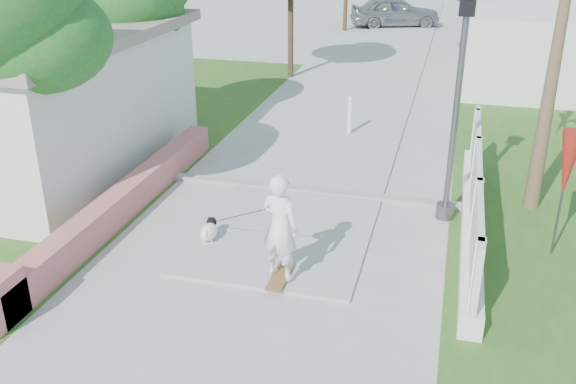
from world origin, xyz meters
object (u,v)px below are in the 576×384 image
(patio_umbrella, at_px, (568,166))
(skateboarder, at_px, (248,219))
(dog, at_px, (209,230))
(bollard, at_px, (350,115))
(street_lamp, at_px, (457,99))
(parked_car, at_px, (395,11))

(patio_umbrella, xyz_separation_m, skateboarder, (-5.12, -1.68, -0.84))
(patio_umbrella, relative_size, dog, 3.62)
(patio_umbrella, bearing_deg, bollard, 129.91)
(street_lamp, height_order, skateboarder, street_lamp)
(street_lamp, relative_size, parked_car, 0.98)
(dog, distance_m, parked_car, 24.45)
(patio_umbrella, height_order, dog, patio_umbrella)
(skateboarder, bearing_deg, dog, -12.46)
(parked_car, bearing_deg, street_lamp, 169.73)
(street_lamp, relative_size, skateboarder, 2.23)
(dog, bearing_deg, street_lamp, 19.70)
(street_lamp, xyz_separation_m, dog, (-4.15, -2.14, -2.19))
(street_lamp, bearing_deg, bollard, 120.96)
(bollard, bearing_deg, dog, -102.28)
(patio_umbrella, distance_m, parked_car, 23.92)
(bollard, xyz_separation_m, parked_car, (-0.72, 17.80, 0.19))
(patio_umbrella, relative_size, skateboarder, 1.15)
(bollard, bearing_deg, patio_umbrella, -50.09)
(patio_umbrella, bearing_deg, street_lamp, 152.24)
(street_lamp, distance_m, skateboarder, 4.48)
(patio_umbrella, distance_m, skateboarder, 5.45)
(bollard, xyz_separation_m, dog, (-1.45, -6.64, -0.35))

